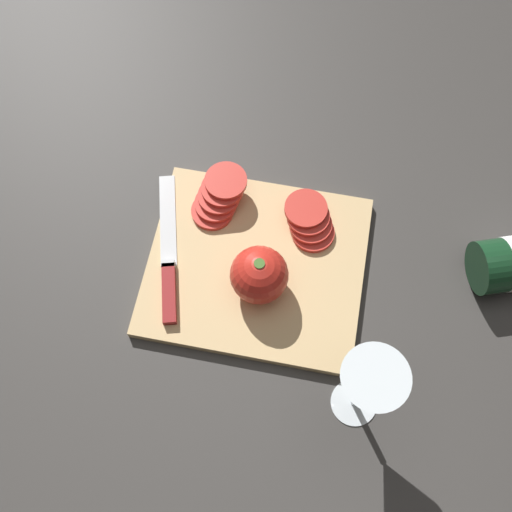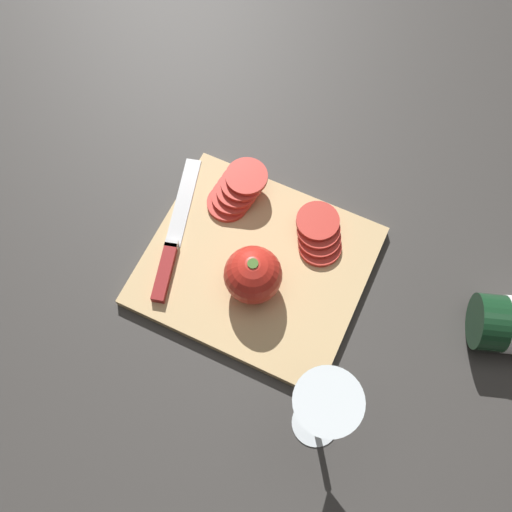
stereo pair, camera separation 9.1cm
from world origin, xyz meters
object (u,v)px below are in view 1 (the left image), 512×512
Objects in this scene: tomato_slice_stack_near at (219,196)px; tomato_slice_stack_far at (309,221)px; whole_tomato at (259,275)px; wine_glass at (369,385)px; knife at (169,274)px.

tomato_slice_stack_near reaches higher than tomato_slice_stack_far.
tomato_slice_stack_far is at bearing -117.10° from whole_tomato.
whole_tomato is at bearing -41.24° from wine_glass.
wine_glass is 2.01× the size of whole_tomato.
wine_glass reaches higher than tomato_slice_stack_far.
wine_glass reaches higher than tomato_slice_stack_near.
whole_tomato reaches higher than tomato_slice_stack_near.
tomato_slice_stack_near is 0.15m from tomato_slice_stack_far.
tomato_slice_stack_near is (0.26, -0.28, -0.09)m from wine_glass.
tomato_slice_stack_far is at bearing -67.69° from wine_glass.
knife is 2.37× the size of tomato_slice_stack_near.
tomato_slice_stack_near is at bearing -34.80° from knife.
wine_glass reaches higher than knife.
tomato_slice_stack_far is at bearing 174.47° from tomato_slice_stack_near.
knife is (0.31, -0.14, -0.10)m from wine_glass.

